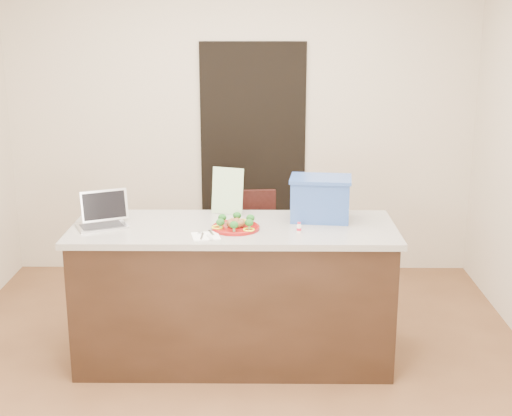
{
  "coord_description": "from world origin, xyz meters",
  "views": [
    {
      "loc": [
        0.18,
        -4.08,
        2.23
      ],
      "look_at": [
        0.14,
        0.2,
        1.05
      ],
      "focal_mm": 50.0,
      "sensor_mm": 36.0,
      "label": 1
    }
  ],
  "objects_px": {
    "chair": "(248,246)",
    "laptop": "(103,216)",
    "yogurt_bottle": "(299,228)",
    "napkin": "(206,236)",
    "island": "(234,293)",
    "blue_box": "(320,198)",
    "plate": "(236,227)"
  },
  "relations": [
    {
      "from": "island",
      "to": "napkin",
      "type": "relative_size",
      "value": 12.71
    },
    {
      "from": "laptop",
      "to": "blue_box",
      "type": "relative_size",
      "value": 0.85
    },
    {
      "from": "plate",
      "to": "blue_box",
      "type": "bearing_deg",
      "value": 22.11
    },
    {
      "from": "island",
      "to": "blue_box",
      "type": "bearing_deg",
      "value": 15.02
    },
    {
      "from": "island",
      "to": "yogurt_bottle",
      "type": "distance_m",
      "value": 0.65
    },
    {
      "from": "yogurt_bottle",
      "to": "chair",
      "type": "distance_m",
      "value": 1.04
    },
    {
      "from": "blue_box",
      "to": "chair",
      "type": "height_order",
      "value": "blue_box"
    },
    {
      "from": "plate",
      "to": "napkin",
      "type": "distance_m",
      "value": 0.23
    },
    {
      "from": "plate",
      "to": "yogurt_bottle",
      "type": "relative_size",
      "value": 4.7
    },
    {
      "from": "napkin",
      "to": "laptop",
      "type": "xyz_separation_m",
      "value": [
        -0.67,
        0.24,
        0.05
      ]
    },
    {
      "from": "yogurt_bottle",
      "to": "laptop",
      "type": "xyz_separation_m",
      "value": [
        -1.24,
        0.15,
        0.03
      ]
    },
    {
      "from": "blue_box",
      "to": "island",
      "type": "bearing_deg",
      "value": -158.46
    },
    {
      "from": "island",
      "to": "napkin",
      "type": "distance_m",
      "value": 0.54
    },
    {
      "from": "yogurt_bottle",
      "to": "chair",
      "type": "height_order",
      "value": "yogurt_bottle"
    },
    {
      "from": "plate",
      "to": "chair",
      "type": "xyz_separation_m",
      "value": [
        0.06,
        0.84,
        -0.4
      ]
    },
    {
      "from": "blue_box",
      "to": "laptop",
      "type": "bearing_deg",
      "value": -168.04
    },
    {
      "from": "laptop",
      "to": "chair",
      "type": "bearing_deg",
      "value": 14.57
    },
    {
      "from": "chair",
      "to": "laptop",
      "type": "bearing_deg",
      "value": -146.41
    },
    {
      "from": "plate",
      "to": "chair",
      "type": "relative_size",
      "value": 0.32
    },
    {
      "from": "chair",
      "to": "plate",
      "type": "bearing_deg",
      "value": -100.01
    },
    {
      "from": "island",
      "to": "yogurt_bottle",
      "type": "relative_size",
      "value": 32.05
    },
    {
      "from": "yogurt_bottle",
      "to": "blue_box",
      "type": "height_order",
      "value": "blue_box"
    },
    {
      "from": "blue_box",
      "to": "chair",
      "type": "bearing_deg",
      "value": 134.71
    },
    {
      "from": "napkin",
      "to": "blue_box",
      "type": "bearing_deg",
      "value": 27.56
    },
    {
      "from": "napkin",
      "to": "blue_box",
      "type": "xyz_separation_m",
      "value": [
        0.72,
        0.38,
        0.14
      ]
    },
    {
      "from": "island",
      "to": "chair",
      "type": "bearing_deg",
      "value": 84.37
    },
    {
      "from": "plate",
      "to": "yogurt_bottle",
      "type": "distance_m",
      "value": 0.4
    },
    {
      "from": "yogurt_bottle",
      "to": "napkin",
      "type": "bearing_deg",
      "value": -170.76
    },
    {
      "from": "plate",
      "to": "chair",
      "type": "height_order",
      "value": "plate"
    },
    {
      "from": "island",
      "to": "chair",
      "type": "xyz_separation_m",
      "value": [
        0.08,
        0.77,
        0.07
      ]
    },
    {
      "from": "yogurt_bottle",
      "to": "plate",
      "type": "bearing_deg",
      "value": 171.02
    },
    {
      "from": "plate",
      "to": "laptop",
      "type": "xyz_separation_m",
      "value": [
        -0.85,
        0.09,
        0.05
      ]
    }
  ]
}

